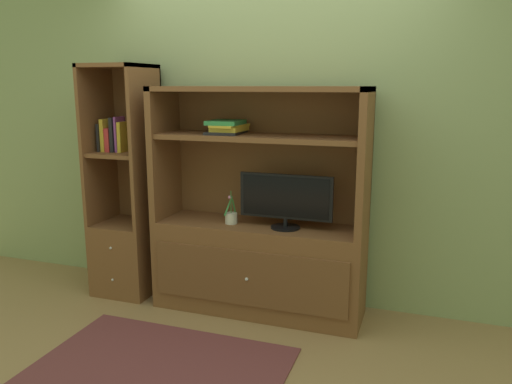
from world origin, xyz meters
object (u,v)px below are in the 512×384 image
(media_console, at_px, (258,242))
(upright_book_row, at_px, (114,136))
(magazine_stack, at_px, (227,127))
(potted_plant, at_px, (231,217))
(tv_monitor, at_px, (286,199))
(bookshelf_tall, at_px, (127,221))

(media_console, relative_size, upright_book_row, 6.08)
(magazine_stack, relative_size, upright_book_row, 1.29)
(potted_plant, bearing_deg, media_console, 17.08)
(tv_monitor, xyz_separation_m, upright_book_row, (-1.42, 0.04, 0.39))
(bookshelf_tall, bearing_deg, upright_book_row, -171.44)
(media_console, distance_m, tv_monitor, 0.42)
(magazine_stack, bearing_deg, media_console, -0.30)
(media_console, distance_m, upright_book_row, 1.42)
(tv_monitor, distance_m, upright_book_row, 1.47)
(magazine_stack, relative_size, bookshelf_tall, 0.19)
(tv_monitor, height_order, upright_book_row, upright_book_row)
(bookshelf_tall, bearing_deg, media_console, -0.25)
(magazine_stack, bearing_deg, tv_monitor, -6.16)
(magazine_stack, xyz_separation_m, upright_book_row, (-0.96, -0.01, -0.10))
(potted_plant, bearing_deg, magazine_stack, 126.92)
(media_console, height_order, potted_plant, media_console)
(potted_plant, relative_size, upright_book_row, 0.90)
(media_console, distance_m, bookshelf_tall, 1.13)
(tv_monitor, xyz_separation_m, potted_plant, (-0.41, -0.01, -0.16))
(potted_plant, bearing_deg, tv_monitor, 1.57)
(tv_monitor, distance_m, potted_plant, 0.44)
(bookshelf_tall, bearing_deg, magazine_stack, -0.24)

